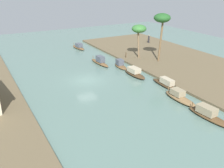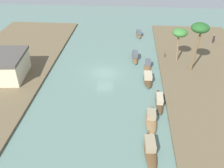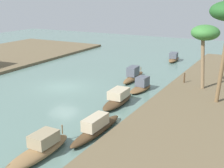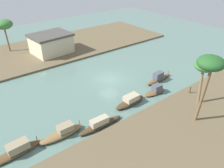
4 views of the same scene
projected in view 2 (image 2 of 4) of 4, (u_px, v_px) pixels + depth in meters
name	position (u px, v px, depth m)	size (l,w,h in m)	color
river_water	(104.00, 73.00, 37.27)	(75.42, 75.42, 0.00)	slate
riverbank_left	(212.00, 77.00, 36.10)	(43.15, 15.21, 0.31)	brown
riverbank_right	(3.00, 68.00, 38.27)	(43.15, 15.21, 0.31)	brown
sampan_downstream_large	(150.00, 149.00, 24.00)	(5.08, 1.46, 1.18)	brown
sampan_foreground	(151.00, 119.00, 27.69)	(4.63, 1.29, 1.17)	brown
sampan_near_left_bank	(159.00, 101.00, 30.68)	(5.25, 1.00, 1.15)	#47331E
sampan_upstream_small	(148.00, 65.00, 38.66)	(3.37, 1.35, 1.19)	brown
sampan_with_red_awning	(148.00, 78.00, 35.17)	(4.45, 1.35, 1.16)	#47331E
sampan_midstream	(139.00, 34.00, 50.16)	(4.24, 1.48, 1.09)	brown
sampan_with_tall_canopy	(135.00, 56.00, 41.13)	(4.99, 1.23, 1.37)	brown
person_on_near_bank	(214.00, 39.00, 45.99)	(0.52, 0.45, 1.63)	#232328
mooring_post	(165.00, 55.00, 40.94)	(0.14, 0.14, 0.90)	#4C3823
palm_tree_left_near	(200.00, 29.00, 34.01)	(2.55, 2.55, 7.42)	brown
palm_tree_left_far	(180.00, 33.00, 37.70)	(2.36, 2.36, 5.45)	#7F6647
riverside_building	(6.00, 66.00, 35.02)	(7.21, 6.11, 3.42)	beige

